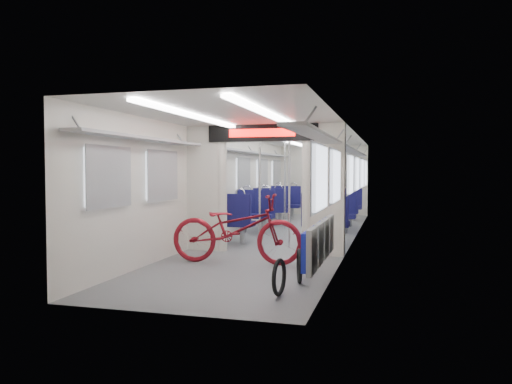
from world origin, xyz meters
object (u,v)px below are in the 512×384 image
Objects in this scene: bike_hoop_b at (299,268)px; seat_bay_far_left at (278,203)px; bike_hoop_c at (309,258)px; stanchion_near_left at (260,188)px; seat_bay_near_right at (331,212)px; stanchion_near_right at (289,188)px; bike_hoop_a at (279,279)px; bicycle at (236,229)px; seat_bay_far_right at (344,205)px; seat_bay_near_left at (244,212)px; stanchion_far_left at (285,184)px; stanchion_far_right at (313,183)px; flip_bench at (320,241)px.

seat_bay_far_left is at bearing 104.82° from bike_hoop_b.
stanchion_near_left reaches higher than bike_hoop_c.
seat_bay_near_right is 0.97× the size of stanchion_near_right.
bike_hoop_a is 1.34m from bike_hoop_c.
seat_bay_far_left reaches higher than bike_hoop_a.
bike_hoop_a is (1.11, -1.83, -0.36)m from bicycle.
bicycle is 1.10× the size of seat_bay_far_right.
stanchion_near_left is at bearing -61.15° from seat_bay_near_left.
stanchion_near_right is at bearing -108.82° from seat_bay_near_right.
stanchion_far_left reaches higher than bike_hoop_b.
stanchion_near_right is (1.28, -4.70, 0.60)m from seat_bay_far_left.
stanchion_far_right is at bearing 31.59° from stanchion_far_left.
seat_bay_near_left is 1.87m from stanchion_near_right.
bicycle is 0.92× the size of stanchion_far_right.
bike_hoop_a is 0.20× the size of stanchion_far_right.
bike_hoop_c is at bearing -73.70° from seat_bay_far_left.
bike_hoop_c is 2.55m from stanchion_near_right.
bicycle reaches higher than bike_hoop_b.
stanchion_far_left is (-0.73, 3.01, 0.00)m from stanchion_near_right.
bike_hoop_c is 0.23× the size of stanchion_near_left.
stanchion_near_left reaches higher than seat_bay_near_left.
seat_bay_near_right is (1.87, 0.50, 0.01)m from seat_bay_near_left.
bicycle is 4.73× the size of bike_hoop_a.
bike_hoop_b is (1.22, -1.12, -0.35)m from bicycle.
seat_bay_far_left is (-1.90, 8.30, 0.35)m from bike_hoop_a.
bicycle reaches higher than flip_bench.
stanchion_near_left is at bearing 118.57° from flip_bench.
seat_bay_far_left is 0.93× the size of stanchion_near_left.
stanchion_far_right reaches higher than bike_hoop_a.
bicycle is at bearing 158.34° from bike_hoop_c.
seat_bay_near_left is 0.95× the size of stanchion_near_right.
stanchion_near_right is 3.09m from stanchion_far_left.
seat_bay_far_left is (-2.04, 6.96, 0.32)m from bike_hoop_c.
bike_hoop_c is at bearing -81.72° from stanchion_far_right.
flip_bench is 1.09× the size of seat_bay_far_right.
bicycle is at bearing -94.72° from stanchion_far_right.
stanchion_far_left reaches higher than flip_bench.
flip_bench is 7.99m from seat_bay_far_left.
flip_bench is 4.70m from seat_bay_near_right.
bike_hoop_c is at bearing 110.03° from flip_bench.
seat_bay_near_left is 1.13× the size of seat_bay_far_right.
stanchion_near_left is 0.57m from stanchion_near_right.
stanchion_far_right is at bearing -46.86° from seat_bay_far_left.
stanchion_far_right is (1.21, 2.18, 0.59)m from seat_bay_near_left.
bicycle is 0.92× the size of stanchion_near_right.
bike_hoop_b is 0.20× the size of stanchion_near_right.
seat_bay_far_right is 4.98m from stanchion_near_left.
bike_hoop_a is 0.20× the size of seat_bay_near_right.
seat_bay_far_right is 0.84× the size of stanchion_near_left.
stanchion_far_right is at bearing 111.43° from seat_bay_near_right.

